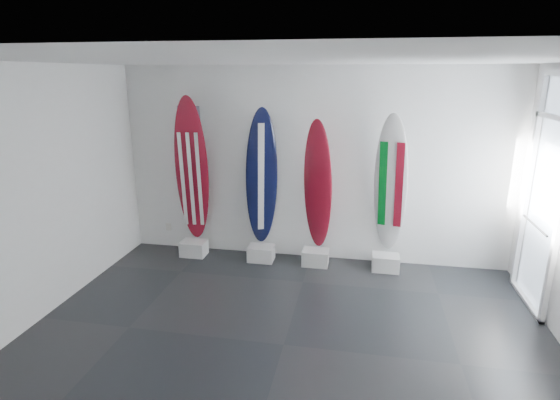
% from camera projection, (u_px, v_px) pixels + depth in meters
% --- Properties ---
extents(floor, '(6.00, 6.00, 0.00)m').
position_uv_depth(floor, '(284.00, 345.00, 4.87)').
color(floor, black).
rests_on(floor, ground).
extents(ceiling, '(6.00, 6.00, 0.00)m').
position_uv_depth(ceiling, '(285.00, 60.00, 4.04)').
color(ceiling, white).
rests_on(ceiling, wall_back).
extents(wall_back, '(6.00, 0.00, 6.00)m').
position_uv_depth(wall_back, '(313.00, 166.00, 6.81)').
color(wall_back, white).
rests_on(wall_back, ground).
extents(wall_front, '(6.00, 0.00, 6.00)m').
position_uv_depth(wall_front, '(191.00, 377.00, 2.09)').
color(wall_front, white).
rests_on(wall_front, ground).
extents(wall_left, '(0.00, 5.00, 5.00)m').
position_uv_depth(wall_left, '(23.00, 200.00, 4.99)').
color(wall_left, white).
rests_on(wall_left, ground).
extents(display_block_usa, '(0.40, 0.30, 0.24)m').
position_uv_depth(display_block_usa, '(194.00, 248.00, 7.23)').
color(display_block_usa, silver).
rests_on(display_block_usa, floor).
extents(surfboard_usa, '(0.55, 0.33, 2.33)m').
position_uv_depth(surfboard_usa, '(192.00, 170.00, 6.97)').
color(surfboard_usa, maroon).
rests_on(surfboard_usa, display_block_usa).
extents(display_block_navy, '(0.40, 0.30, 0.24)m').
position_uv_depth(display_block_navy, '(261.00, 253.00, 7.03)').
color(display_block_navy, silver).
rests_on(display_block_navy, floor).
extents(surfboard_navy, '(0.57, 0.46, 2.18)m').
position_uv_depth(surfboard_navy, '(262.00, 178.00, 6.79)').
color(surfboard_navy, black).
rests_on(surfboard_navy, display_block_navy).
extents(display_block_swiss, '(0.40, 0.30, 0.24)m').
position_uv_depth(display_block_swiss, '(315.00, 257.00, 6.87)').
color(display_block_swiss, silver).
rests_on(display_block_swiss, floor).
extents(surfboard_swiss, '(0.51, 0.37, 2.02)m').
position_uv_depth(surfboard_swiss, '(318.00, 186.00, 6.65)').
color(surfboard_swiss, maroon).
rests_on(surfboard_swiss, display_block_swiss).
extents(display_block_italy, '(0.40, 0.30, 0.24)m').
position_uv_depth(display_block_italy, '(385.00, 263.00, 6.68)').
color(display_block_italy, silver).
rests_on(display_block_italy, floor).
extents(surfboard_italy, '(0.56, 0.50, 2.14)m').
position_uv_depth(surfboard_italy, '(391.00, 185.00, 6.45)').
color(surfboard_italy, silver).
rests_on(surfboard_italy, display_block_italy).
extents(wall_outlet, '(0.09, 0.02, 0.13)m').
position_uv_depth(wall_outlet, '(169.00, 227.00, 7.55)').
color(wall_outlet, silver).
rests_on(wall_outlet, wall_back).
extents(glass_door, '(0.12, 1.16, 2.85)m').
position_uv_depth(glass_door, '(545.00, 197.00, 5.41)').
color(glass_door, white).
rests_on(glass_door, floor).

